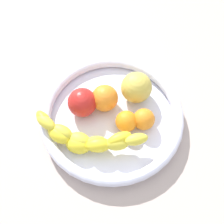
% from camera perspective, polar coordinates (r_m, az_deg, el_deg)
% --- Properties ---
extents(kitchen_counter, '(1.20, 1.20, 0.03)m').
position_cam_1_polar(kitchen_counter, '(0.75, 0.00, -2.23)').
color(kitchen_counter, '#B8A69D').
rests_on(kitchen_counter, ground).
extents(fruit_bowl, '(0.34, 0.34, 0.04)m').
position_cam_1_polar(fruit_bowl, '(0.71, 0.00, -0.96)').
color(fruit_bowl, white).
rests_on(fruit_bowl, kitchen_counter).
extents(banana_draped_left, '(0.13, 0.24, 0.05)m').
position_cam_1_polar(banana_draped_left, '(0.66, -4.43, -4.98)').
color(banana_draped_left, yellow).
rests_on(banana_draped_left, fruit_bowl).
extents(banana_draped_right, '(0.13, 0.21, 0.05)m').
position_cam_1_polar(banana_draped_right, '(0.67, -6.32, -5.08)').
color(banana_draped_right, yellow).
rests_on(banana_draped_right, fruit_bowl).
extents(orange_front, '(0.05, 0.05, 0.05)m').
position_cam_1_polar(orange_front, '(0.69, 2.74, -1.79)').
color(orange_front, orange).
rests_on(orange_front, fruit_bowl).
extents(orange_mid_left, '(0.05, 0.05, 0.05)m').
position_cam_1_polar(orange_mid_left, '(0.69, 6.12, -1.39)').
color(orange_mid_left, orange).
rests_on(orange_mid_left, fruit_bowl).
extents(orange_mid_right, '(0.06, 0.06, 0.06)m').
position_cam_1_polar(orange_mid_right, '(0.71, -1.42, 2.67)').
color(orange_mid_right, orange).
rests_on(orange_mid_right, fruit_bowl).
extents(apple_yellow, '(0.08, 0.08, 0.08)m').
position_cam_1_polar(apple_yellow, '(0.72, 4.67, 4.71)').
color(apple_yellow, gold).
rests_on(apple_yellow, fruit_bowl).
extents(tomato_red, '(0.07, 0.07, 0.07)m').
position_cam_1_polar(tomato_red, '(0.70, -5.71, 1.83)').
color(tomato_red, red).
rests_on(tomato_red, fruit_bowl).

